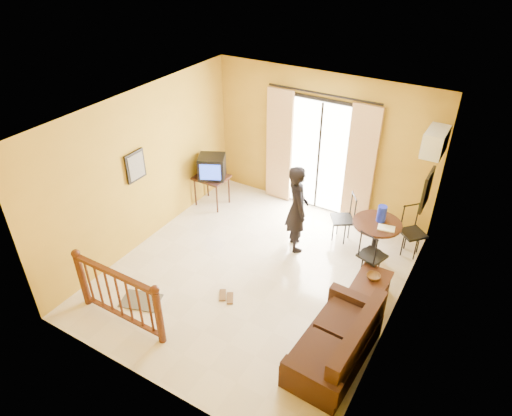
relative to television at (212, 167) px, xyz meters
The scene contains 19 objects.
ground 2.53m from the television, 38.20° to the right, with size 5.00×5.00×0.00m, color beige.
room_shell 2.52m from the television, 38.20° to the right, with size 5.00×5.00×5.00m.
balcony_door 2.12m from the television, 27.26° to the left, with size 2.25×0.14×2.46m.
tv_table 0.31m from the television, behind, with size 0.65×0.54×0.65m.
television is the anchor object (origin of this frame).
picture_left 1.83m from the television, 101.78° to the right, with size 0.05×0.42×0.52m.
dining_table 3.42m from the television, ahead, with size 0.83×0.83×0.70m.
water_jug 3.43m from the television, ahead, with size 0.16×0.16×0.29m, color #121EAB.
serving_tray 3.59m from the television, ahead, with size 0.28×0.18×0.02m, color beige.
dining_chairs 3.52m from the television, ahead, with size 1.78×1.50×0.95m.
air_conditioner 4.19m from the television, ahead, with size 0.31×0.60×0.40m.
botanical_print 4.16m from the television, ahead, with size 0.05×0.50×0.60m.
coffee_table 3.94m from the television, 17.09° to the right, with size 0.49×0.88×0.39m.
bowl 3.88m from the television, 15.30° to the right, with size 0.22×0.22×0.07m, color #53371C.
sofa 4.49m from the television, 33.25° to the right, with size 0.87×1.72×0.80m.
standing_person 2.15m from the television, 11.59° to the right, with size 0.60×0.39×1.63m, color black.
stair_balustrade 3.46m from the television, 77.97° to the right, with size 1.63×0.13×1.04m.
doormat 3.13m from the television, 77.45° to the right, with size 0.60×0.40×0.02m, color #524F42.
sandals 2.94m from the television, 51.07° to the right, with size 0.36×0.27×0.03m.
Camera 1 is at (3.00, -5.05, 5.09)m, focal length 32.00 mm.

